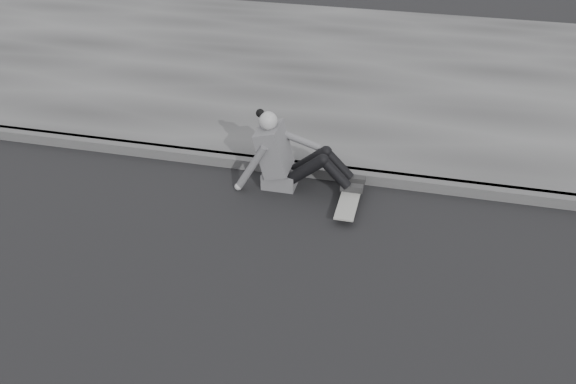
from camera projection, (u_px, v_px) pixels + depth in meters
The scene contains 5 objects.
ground at pixel (445, 371), 4.82m from camera, with size 80.00×80.00×0.00m, color black.
curb at pixel (453, 187), 6.91m from camera, with size 24.00×0.16×0.12m, color #454545.
sidewalk at pixel (458, 81), 9.38m from camera, with size 24.00×6.00×0.12m, color #3E3E3E.
skateboard at pixel (349, 200), 6.67m from camera, with size 0.20×0.78×0.09m.
seated_woman at pixel (286, 156), 6.86m from camera, with size 1.38×0.46×0.88m.
Camera 1 is at (-0.37, -3.52, 3.73)m, focal length 40.00 mm.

